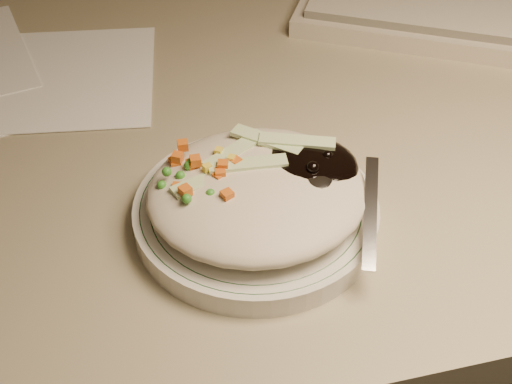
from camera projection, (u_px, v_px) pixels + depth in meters
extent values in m
cube|color=gray|center=(303.00, 121.00, 0.79)|extent=(1.40, 0.70, 0.04)
cylinder|color=silver|center=(256.00, 214.00, 0.64)|extent=(0.22, 0.22, 0.02)
torus|color=#144723|center=(256.00, 205.00, 0.63)|extent=(0.21, 0.21, 0.00)
torus|color=#144723|center=(256.00, 205.00, 0.63)|extent=(0.19, 0.19, 0.00)
ellipsoid|color=#BBB197|center=(257.00, 192.00, 0.61)|extent=(0.19, 0.18, 0.04)
ellipsoid|color=black|center=(303.00, 169.00, 0.63)|extent=(0.10, 0.09, 0.03)
ellipsoid|color=orange|center=(202.00, 184.00, 0.62)|extent=(0.08, 0.08, 0.02)
sphere|color=black|center=(270.00, 167.00, 0.62)|extent=(0.01, 0.01, 0.01)
sphere|color=black|center=(300.00, 158.00, 0.63)|extent=(0.01, 0.01, 0.01)
sphere|color=black|center=(327.00, 156.00, 0.62)|extent=(0.01, 0.01, 0.01)
sphere|color=black|center=(315.00, 153.00, 0.63)|extent=(0.01, 0.01, 0.01)
sphere|color=black|center=(313.00, 168.00, 0.61)|extent=(0.01, 0.01, 0.01)
sphere|color=black|center=(299.00, 163.00, 0.62)|extent=(0.01, 0.01, 0.01)
sphere|color=black|center=(308.00, 154.00, 0.63)|extent=(0.01, 0.01, 0.01)
cube|color=#CB5B16|center=(195.00, 161.00, 0.61)|extent=(0.01, 0.01, 0.01)
cube|color=#CB5B16|center=(219.00, 184.00, 0.60)|extent=(0.01, 0.01, 0.01)
cube|color=#CB5B16|center=(177.00, 157.00, 0.62)|extent=(0.01, 0.01, 0.01)
cube|color=#CB5B16|center=(223.00, 166.00, 0.61)|extent=(0.01, 0.01, 0.01)
cube|color=#CB5B16|center=(220.00, 174.00, 0.60)|extent=(0.01, 0.01, 0.01)
cube|color=#CB5B16|center=(175.00, 162.00, 0.63)|extent=(0.01, 0.01, 0.01)
cube|color=#CB5B16|center=(193.00, 164.00, 0.61)|extent=(0.01, 0.01, 0.01)
cube|color=#CB5B16|center=(219.00, 177.00, 0.60)|extent=(0.01, 0.01, 0.01)
cube|color=#CB5B16|center=(236.00, 163.00, 0.61)|extent=(0.01, 0.01, 0.01)
cube|color=#CB5B16|center=(183.00, 145.00, 0.62)|extent=(0.01, 0.01, 0.01)
cube|color=#CB5B16|center=(185.00, 191.00, 0.58)|extent=(0.01, 0.01, 0.01)
cube|color=#CB5B16|center=(227.00, 195.00, 0.58)|extent=(0.01, 0.01, 0.01)
cube|color=#CB5B16|center=(178.00, 188.00, 0.60)|extent=(0.01, 0.01, 0.01)
cube|color=#CB5B16|center=(177.00, 165.00, 0.63)|extent=(0.01, 0.01, 0.01)
sphere|color=#388C28|center=(218.00, 171.00, 0.61)|extent=(0.01, 0.01, 0.01)
sphere|color=#388C28|center=(187.00, 199.00, 0.58)|extent=(0.01, 0.01, 0.01)
sphere|color=#388C28|center=(180.00, 176.00, 0.61)|extent=(0.01, 0.01, 0.01)
sphere|color=#388C28|center=(167.00, 172.00, 0.60)|extent=(0.01, 0.01, 0.01)
sphere|color=#388C28|center=(213.00, 168.00, 0.62)|extent=(0.01, 0.01, 0.01)
sphere|color=#388C28|center=(228.00, 194.00, 0.60)|extent=(0.01, 0.01, 0.01)
sphere|color=#388C28|center=(202.00, 180.00, 0.61)|extent=(0.01, 0.01, 0.01)
sphere|color=#388C28|center=(198.00, 196.00, 0.60)|extent=(0.01, 0.01, 0.01)
sphere|color=#388C28|center=(162.00, 185.00, 0.60)|extent=(0.01, 0.01, 0.01)
sphere|color=#388C28|center=(191.00, 163.00, 0.61)|extent=(0.01, 0.01, 0.01)
sphere|color=#388C28|center=(189.00, 165.00, 0.61)|extent=(0.01, 0.01, 0.01)
sphere|color=#388C28|center=(184.00, 188.00, 0.60)|extent=(0.01, 0.01, 0.01)
sphere|color=#388C28|center=(211.00, 194.00, 0.59)|extent=(0.01, 0.01, 0.01)
sphere|color=#388C28|center=(236.00, 154.00, 0.63)|extent=(0.01, 0.01, 0.01)
cube|color=yellow|center=(212.00, 169.00, 0.62)|extent=(0.01, 0.01, 0.01)
cube|color=yellow|center=(231.00, 169.00, 0.61)|extent=(0.01, 0.01, 0.01)
cube|color=yellow|center=(199.00, 168.00, 0.62)|extent=(0.01, 0.01, 0.01)
cube|color=yellow|center=(207.00, 168.00, 0.61)|extent=(0.01, 0.01, 0.01)
cube|color=yellow|center=(202.00, 181.00, 0.61)|extent=(0.01, 0.01, 0.01)
cube|color=yellow|center=(231.00, 159.00, 0.61)|extent=(0.01, 0.01, 0.01)
cube|color=yellow|center=(219.00, 152.00, 0.63)|extent=(0.01, 0.01, 0.01)
cube|color=yellow|center=(213.00, 181.00, 0.61)|extent=(0.01, 0.01, 0.01)
cube|color=#B2D18C|center=(236.00, 150.00, 0.63)|extent=(0.07, 0.05, 0.00)
cube|color=#B2D18C|center=(267.00, 140.00, 0.64)|extent=(0.06, 0.06, 0.00)
cube|color=#B2D18C|center=(209.00, 179.00, 0.60)|extent=(0.07, 0.04, 0.00)
cube|color=#B2D18C|center=(297.00, 141.00, 0.63)|extent=(0.07, 0.04, 0.00)
cube|color=#B2D18C|center=(265.00, 186.00, 0.60)|extent=(0.07, 0.02, 0.00)
cube|color=#B2D18C|center=(248.00, 164.00, 0.61)|extent=(0.07, 0.02, 0.00)
ellipsoid|color=silver|center=(314.00, 177.00, 0.61)|extent=(0.05, 0.06, 0.01)
cube|color=silver|center=(370.00, 212.00, 0.59)|extent=(0.05, 0.11, 0.03)
cube|color=#BEB29C|center=(484.00, 23.00, 0.89)|extent=(0.48, 0.37, 0.02)
cube|color=beige|center=(487.00, 11.00, 0.88)|extent=(0.45, 0.33, 0.01)
cube|color=white|center=(21.00, 79.00, 0.82)|extent=(0.33, 0.25, 0.00)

